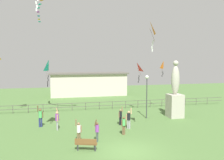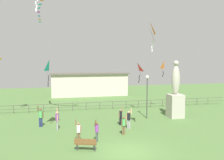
# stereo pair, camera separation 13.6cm
# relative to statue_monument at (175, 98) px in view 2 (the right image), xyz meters

# --- Properties ---
(ground_plane) EXTENTS (80.00, 80.00, 0.00)m
(ground_plane) POSITION_rel_statue_monument_xyz_m (-7.73, -8.19, -2.09)
(ground_plane) COLOR #4C7038
(statue_monument) EXTENTS (1.51, 1.51, 6.11)m
(statue_monument) POSITION_rel_statue_monument_xyz_m (0.00, 0.00, 0.00)
(statue_monument) COLOR #B2AD9E
(statue_monument) RESTS_ON ground_plane
(lamppost) EXTENTS (0.36, 0.36, 4.56)m
(lamppost) POSITION_rel_statue_monument_xyz_m (-3.14, 0.20, 1.22)
(lamppost) COLOR #38383D
(lamppost) RESTS_ON ground_plane
(park_bench) EXTENTS (1.55, 0.87, 0.85)m
(park_bench) POSITION_rel_statue_monument_xyz_m (-10.49, -7.39, -1.62)
(park_bench) COLOR brown
(park_bench) RESTS_ON ground_plane
(person_0) EXTENTS (0.53, 0.32, 2.00)m
(person_0) POSITION_rel_statue_monument_xyz_m (-13.86, -0.65, -1.08)
(person_0) COLOR navy
(person_0) RESTS_ON ground_plane
(person_1) EXTENTS (0.38, 0.42, 1.76)m
(person_1) POSITION_rel_statue_monument_xyz_m (-9.46, -5.82, -1.20)
(person_1) COLOR #3F4C47
(person_1) RESTS_ON ground_plane
(person_2) EXTENTS (0.49, 0.35, 1.90)m
(person_2) POSITION_rel_statue_monument_xyz_m (-6.11, -3.05, -1.13)
(person_2) COLOR #99999E
(person_2) RESTS_ON ground_plane
(person_3) EXTENTS (0.46, 0.28, 1.77)m
(person_3) POSITION_rel_statue_monument_xyz_m (-6.51, -1.69, -1.20)
(person_3) COLOR black
(person_3) RESTS_ON ground_plane
(person_4) EXTENTS (0.31, 0.52, 1.94)m
(person_4) POSITION_rel_statue_monument_xyz_m (-12.37, -2.00, -1.11)
(person_4) COLOR #99999E
(person_4) RESTS_ON ground_plane
(person_5) EXTENTS (0.48, 0.28, 1.79)m
(person_5) POSITION_rel_statue_monument_xyz_m (-10.82, -5.65, -1.19)
(person_5) COLOR brown
(person_5) RESTS_ON ground_plane
(person_6) EXTENTS (0.45, 0.28, 1.53)m
(person_6) POSITION_rel_statue_monument_xyz_m (-7.04, -4.65, -1.21)
(person_6) COLOR brown
(person_6) RESTS_ON ground_plane
(kite_0) EXTENTS (0.76, 1.06, 2.29)m
(kite_0) POSITION_rel_statue_monument_xyz_m (-5.37, -5.93, 6.42)
(kite_0) COLOR orange
(kite_1) EXTENTS (0.46, 0.93, 1.95)m
(kite_1) POSITION_rel_statue_monument_xyz_m (0.63, 4.29, 3.41)
(kite_1) COLOR orange
(kite_4) EXTENTS (0.84, 1.07, 2.26)m
(kite_4) POSITION_rel_statue_monument_xyz_m (-3.24, 3.16, 3.13)
(kite_4) COLOR red
(kite_6) EXTENTS (0.75, 0.99, 3.09)m
(kite_6) POSITION_rel_statue_monument_xyz_m (-13.18, 5.15, 3.32)
(kite_6) COLOR #19B2B2
(waterfront_railing) EXTENTS (36.01, 0.06, 0.95)m
(waterfront_railing) POSITION_rel_statue_monument_xyz_m (-8.06, 5.81, -1.46)
(waterfront_railing) COLOR #4C4742
(waterfront_railing) RESTS_ON ground_plane
(pavilion_building) EXTENTS (13.37, 4.01, 3.97)m
(pavilion_building) POSITION_rel_statue_monument_xyz_m (-6.90, 17.81, -0.08)
(pavilion_building) COLOR beige
(pavilion_building) RESTS_ON ground_plane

